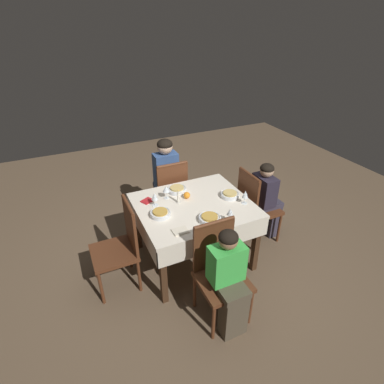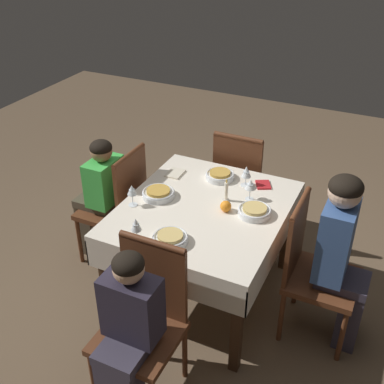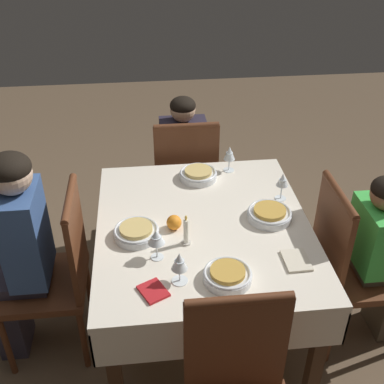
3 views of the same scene
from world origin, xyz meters
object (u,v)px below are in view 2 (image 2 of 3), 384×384
Objects in this scene: person_child_dark at (127,332)px; orange_fruit at (226,206)px; chair_east at (241,180)px; person_adult_denim at (342,253)px; dining_table at (204,219)px; chair_south at (312,266)px; bowl_east at (220,175)px; napkin_red_folded at (175,173)px; chair_north at (119,203)px; bowl_north at (158,193)px; bowl_south at (255,211)px; wine_glass_east at (246,172)px; candle_centerpiece at (226,192)px; bowl_west at (170,238)px; wine_glass_north at (132,191)px; chair_west at (145,316)px; person_child_green at (99,193)px; napkin_spare_side at (263,185)px; wine_glass_west at (136,225)px; wine_glass_south at (250,185)px.

person_child_dark reaches higher than orange_fruit.
person_adult_denim reaches higher than chair_east.
chair_south is at bearing -90.39° from dining_table.
chair_south is at bearing -116.71° from bowl_east.
person_adult_denim is 16.18× the size of orange_fruit.
dining_table is at bearing -129.94° from napkin_red_folded.
chair_north is 4.34× the size of bowl_north.
bowl_east is (0.34, 0.38, 0.00)m from bowl_south.
bowl_north is (-0.11, -0.41, 0.26)m from chair_north.
bowl_east is at bearing 85.98° from wine_glass_east.
person_child_dark is at bearing 175.67° from candle_centerpiece.
chair_east is 5.93× the size of candle_centerpiece.
bowl_west is at bearing -154.80° from napkin_red_folded.
wine_glass_north is 0.62m from orange_fruit.
chair_south is 1.09m from chair_west.
bowl_east is at bearing 48.34° from bowl_south.
bowl_west is at bearing 176.69° from dining_table.
chair_west is 0.95× the size of person_child_green.
chair_north is 0.95× the size of person_child_green.
person_child_green reaches higher than bowl_south.
chair_south is 1.00× the size of chair_east.
orange_fruit is (-0.12, -0.05, -0.03)m from candle_centerpiece.
chair_north is 0.92m from bowl_west.
napkin_spare_side is at bearing 108.44° from chair_north.
dining_table is 7.70× the size of wine_glass_west.
person_adult_denim is 1.32m from napkin_red_folded.
wine_glass_west is 0.75× the size of bowl_east.
person_child_green is at bearing 108.92° from bowl_east.
chair_west is 6.17× the size of wine_glass_west.
wine_glass_south is 0.17m from candle_centerpiece.
candle_centerpiece is 0.51m from napkin_red_folded.
person_child_dark is at bearing 143.61° from chair_south.
napkin_spare_side is (0.45, -0.60, -0.02)m from bowl_north.
orange_fruit is (0.84, -0.13, 0.26)m from chair_west.
wine_glass_north is at bearing 108.73° from orange_fruit.
wine_glass_east is at bearing -0.70° from orange_fruit.
wine_glass_west reaches higher than bowl_west.
dining_table is at bearing 89.61° from chair_south.
wine_glass_north is (-1.00, 0.40, 0.34)m from chair_east.
bowl_north is at bearing 90.47° from person_adult_denim.
person_adult_denim is at bearing -90.00° from chair_south.
dining_table is 0.50m from napkin_red_folded.
person_adult_denim reaches higher than bowl_north.
chair_west is 1.31m from person_child_green.
chair_west reaches higher than dining_table.
chair_north is at bearing 45.60° from chair_east.
napkin_spare_side is at bearing 127.45° from chair_east.
wine_glass_north is (-0.16, 0.10, 0.08)m from bowl_north.
candle_centerpiece reaches higher than napkin_spare_side.
wine_glass_south is 0.62m from bowl_north.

